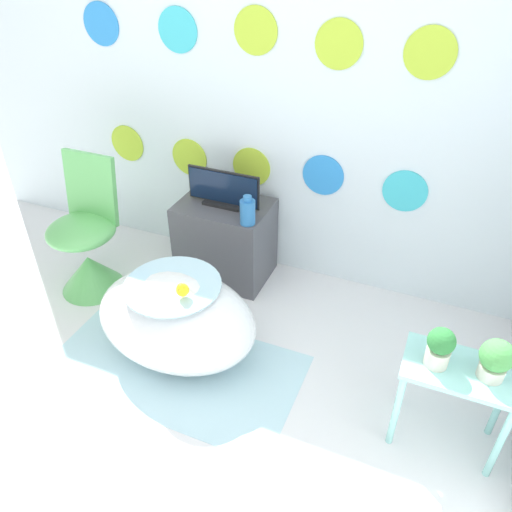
{
  "coord_description": "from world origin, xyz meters",
  "views": [
    {
      "loc": [
        1.19,
        -0.85,
        2.09
      ],
      "look_at": [
        0.45,
        0.91,
        0.76
      ],
      "focal_mm": 35.0,
      "sensor_mm": 36.0,
      "label": 1
    }
  ],
  "objects_px": {
    "bathtub": "(177,319)",
    "vase": "(248,211)",
    "potted_plant_right": "(496,359)",
    "potted_plant_left": "(440,347)",
    "tv": "(223,190)",
    "chair": "(87,251)"
  },
  "relations": [
    {
      "from": "vase",
      "to": "potted_plant_right",
      "type": "distance_m",
      "value": 1.54
    },
    {
      "from": "bathtub",
      "to": "tv",
      "type": "bearing_deg",
      "value": 96.61
    },
    {
      "from": "potted_plant_left",
      "to": "potted_plant_right",
      "type": "relative_size",
      "value": 1.01
    },
    {
      "from": "chair",
      "to": "potted_plant_right",
      "type": "bearing_deg",
      "value": -7.62
    },
    {
      "from": "tv",
      "to": "potted_plant_right",
      "type": "relative_size",
      "value": 2.51
    },
    {
      "from": "tv",
      "to": "vase",
      "type": "distance_m",
      "value": 0.28
    },
    {
      "from": "tv",
      "to": "bathtub",
      "type": "bearing_deg",
      "value": -83.39
    },
    {
      "from": "bathtub",
      "to": "chair",
      "type": "xyz_separation_m",
      "value": [
        -0.85,
        0.32,
        0.03
      ]
    },
    {
      "from": "chair",
      "to": "potted_plant_right",
      "type": "height_order",
      "value": "chair"
    },
    {
      "from": "potted_plant_right",
      "to": "potted_plant_left",
      "type": "bearing_deg",
      "value": -175.51
    },
    {
      "from": "vase",
      "to": "potted_plant_left",
      "type": "height_order",
      "value": "vase"
    },
    {
      "from": "vase",
      "to": "potted_plant_left",
      "type": "distance_m",
      "value": 1.35
    },
    {
      "from": "chair",
      "to": "tv",
      "type": "bearing_deg",
      "value": 32.53
    },
    {
      "from": "potted_plant_right",
      "to": "chair",
      "type": "bearing_deg",
      "value": 172.38
    },
    {
      "from": "chair",
      "to": "vase",
      "type": "relative_size",
      "value": 4.84
    },
    {
      "from": "bathtub",
      "to": "potted_plant_right",
      "type": "relative_size",
      "value": 4.7
    },
    {
      "from": "bathtub",
      "to": "potted_plant_right",
      "type": "distance_m",
      "value": 1.57
    },
    {
      "from": "bathtub",
      "to": "chair",
      "type": "distance_m",
      "value": 0.91
    },
    {
      "from": "bathtub",
      "to": "vase",
      "type": "relative_size",
      "value": 4.93
    },
    {
      "from": "tv",
      "to": "potted_plant_left",
      "type": "xyz_separation_m",
      "value": [
        1.41,
        -0.82,
        -0.06
      ]
    },
    {
      "from": "tv",
      "to": "potted_plant_left",
      "type": "bearing_deg",
      "value": -30.15
    },
    {
      "from": "bathtub",
      "to": "tv",
      "type": "distance_m",
      "value": 0.89
    }
  ]
}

